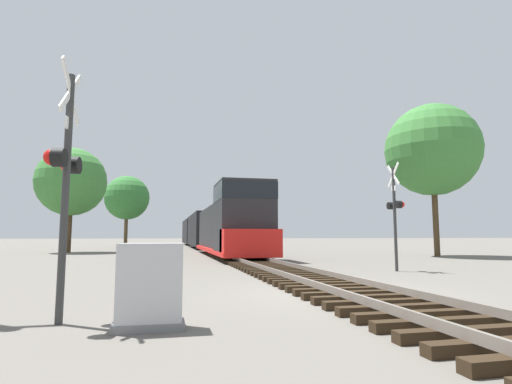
{
  "coord_description": "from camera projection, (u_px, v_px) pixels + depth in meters",
  "views": [
    {
      "loc": [
        -4.22,
        -9.26,
        1.39
      ],
      "look_at": [
        -1.41,
        3.16,
        2.79
      ],
      "focal_mm": 28.0,
      "sensor_mm": 36.0,
      "label": 1
    }
  ],
  "objects": [
    {
      "name": "ground_plane",
      "position": [
        340.0,
        293.0,
        9.76
      ],
      "size": [
        400.0,
        400.0,
        0.0
      ],
      "primitive_type": "plane",
      "color": "#666059"
    },
    {
      "name": "rail_track_bed",
      "position": [
        340.0,
        287.0,
        9.77
      ],
      "size": [
        2.6,
        160.0,
        0.31
      ],
      "color": "black",
      "rests_on": "ground"
    },
    {
      "name": "freight_train",
      "position": [
        205.0,
        231.0,
        43.4
      ],
      "size": [
        2.99,
        50.28,
        4.35
      ],
      "color": "#232326",
      "rests_on": "ground"
    },
    {
      "name": "crossing_signal_near",
      "position": [
        65.0,
        171.0,
        6.53
      ],
      "size": [
        0.41,
        1.01,
        4.25
      ],
      "rotation": [
        0.0,
        0.0,
        -1.68
      ],
      "color": "#333333",
      "rests_on": "ground"
    },
    {
      "name": "crossing_signal_far",
      "position": [
        395.0,
        209.0,
        15.89
      ],
      "size": [
        0.38,
        1.01,
        4.29
      ],
      "rotation": [
        0.0,
        0.0,
        1.5
      ],
      "color": "#333333",
      "rests_on": "ground"
    },
    {
      "name": "relay_cabinet",
      "position": [
        150.0,
        287.0,
        5.97
      ],
      "size": [
        1.04,
        0.51,
        1.27
      ],
      "color": "slate",
      "rests_on": "ground"
    },
    {
      "name": "tree_far_right",
      "position": [
        432.0,
        150.0,
        27.54
      ],
      "size": [
        6.33,
        6.33,
        10.45
      ],
      "color": "#473521",
      "rests_on": "ground"
    },
    {
      "name": "tree_mid_background",
      "position": [
        71.0,
        182.0,
        33.51
      ],
      "size": [
        5.72,
        5.72,
        8.77
      ],
      "color": "#473521",
      "rests_on": "ground"
    },
    {
      "name": "tree_deep_background",
      "position": [
        127.0,
        198.0,
        49.63
      ],
      "size": [
        5.47,
        5.47,
        8.83
      ],
      "color": "brown",
      "rests_on": "ground"
    }
  ]
}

